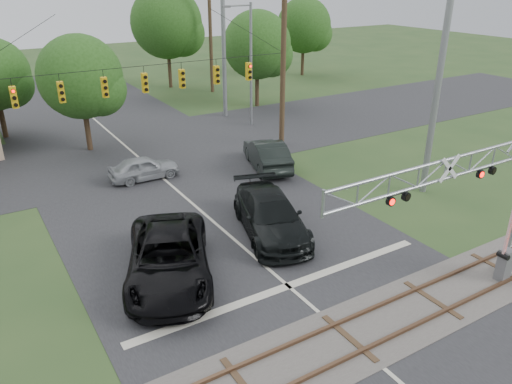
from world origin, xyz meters
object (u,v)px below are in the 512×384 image
crossing_gantry (477,198)px  sedan_silver (144,168)px  streetlight (249,59)px  car_dark (270,215)px  traffic_signal_span (159,75)px  pickup_black (169,258)px

crossing_gantry → sedan_silver: crossing_gantry is taller
sedan_silver → streetlight: size_ratio=0.44×
sedan_silver → streetlight: 13.37m
streetlight → car_dark: bearing=-117.6°
car_dark → crossing_gantry: bearing=-50.2°
crossing_gantry → sedan_silver: (-5.88, 17.18, -3.38)m
traffic_signal_span → crossing_gantry: bearing=-77.4°
pickup_black → car_dark: (5.40, 1.08, -0.03)m
car_dark → streetlight: 18.26m
traffic_signal_span → pickup_black: 13.33m
traffic_signal_span → car_dark: 11.59m
pickup_black → streetlight: 22.05m
traffic_signal_span → pickup_black: traffic_signal_span is taller
sedan_silver → pickup_black: bearing=166.8°
sedan_silver → crossing_gantry: bearing=-159.6°
car_dark → sedan_silver: car_dark is taller
crossing_gantry → pickup_black: size_ratio=1.49×
traffic_signal_span → sedan_silver: traffic_signal_span is taller
crossing_gantry → pickup_black: crossing_gantry is taller
crossing_gantry → pickup_black: 11.38m
crossing_gantry → car_dark: size_ratio=1.61×
pickup_black → car_dark: size_ratio=1.08×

